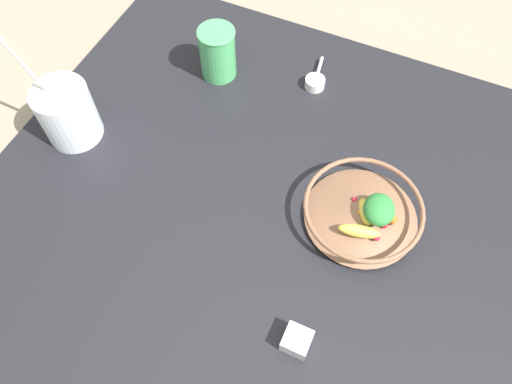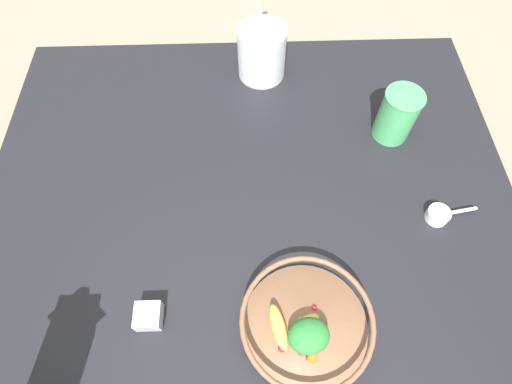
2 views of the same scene
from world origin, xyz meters
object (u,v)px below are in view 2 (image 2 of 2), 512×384
at_px(fruit_bowl, 306,324).
at_px(yogurt_tub, 262,50).
at_px(drinking_cup, 397,114).
at_px(spice_jar, 148,316).

xyz_separation_m(fruit_bowl, yogurt_tub, (0.05, -0.67, 0.04)).
relative_size(yogurt_tub, drinking_cup, 2.07).
distance_m(fruit_bowl, drinking_cup, 0.52).
distance_m(fruit_bowl, yogurt_tub, 0.67).
bearing_deg(fruit_bowl, spice_jar, -5.16).
bearing_deg(spice_jar, drinking_cup, -141.69).
height_order(yogurt_tub, drinking_cup, yogurt_tub).
bearing_deg(spice_jar, yogurt_tub, -110.17).
bearing_deg(drinking_cup, fruit_bowl, 61.06).
xyz_separation_m(fruit_bowl, spice_jar, (0.29, -0.03, -0.02)).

